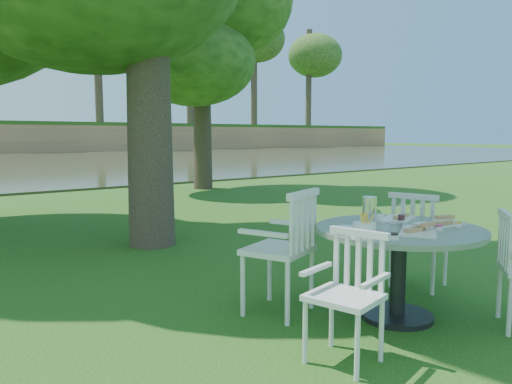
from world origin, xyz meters
TOP-DOWN VIEW (x-y plane):
  - ground at (0.00, 0.00)m, footprint 140.00×140.00m
  - table at (0.03, -1.58)m, footprint 1.29×1.29m
  - chair_ne at (0.80, -1.21)m, footprint 0.53×0.55m
  - chair_nw at (-0.59, -0.99)m, footprint 0.65×0.63m
  - chair_sw at (-0.81, -1.82)m, footprint 0.48×0.50m
  - tableware at (-0.02, -1.49)m, footprint 1.18×0.87m

SIDE VIEW (x-z plane):
  - ground at x=0.00m, z-range 0.00..0.00m
  - chair_sw at x=-0.81m, z-range 0.07..0.90m
  - chair_ne at x=0.80m, z-range 0.08..0.99m
  - table at x=0.03m, z-range 0.21..0.94m
  - chair_nw at x=-0.59m, z-range 0.09..1.10m
  - tableware at x=-0.02m, z-range 0.66..0.89m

